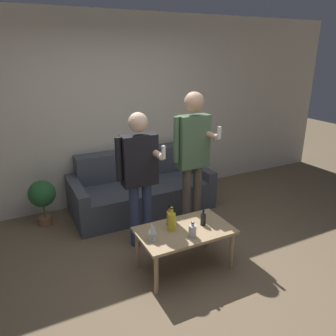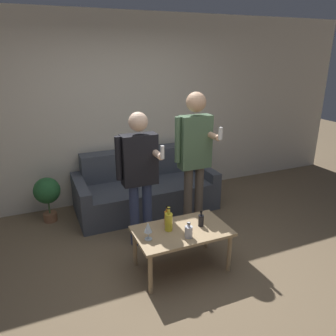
{
  "view_description": "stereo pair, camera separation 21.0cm",
  "coord_description": "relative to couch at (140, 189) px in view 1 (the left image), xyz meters",
  "views": [
    {
      "loc": [
        -1.4,
        -2.4,
        2.17
      ],
      "look_at": [
        0.14,
        0.66,
        0.95
      ],
      "focal_mm": 35.0,
      "sensor_mm": 36.0,
      "label": 1
    },
    {
      "loc": [
        -1.2,
        -2.48,
        2.17
      ],
      "look_at": [
        0.14,
        0.66,
        0.95
      ],
      "focal_mm": 35.0,
      "sensor_mm": 36.0,
      "label": 2
    }
  ],
  "objects": [
    {
      "name": "wine_glass_near",
      "position": [
        -0.5,
        -1.58,
        0.3
      ],
      "size": [
        0.08,
        0.08,
        0.18
      ],
      "color": "silver",
      "rests_on": "coffee_table"
    },
    {
      "name": "person_standing_left",
      "position": [
        -0.36,
        -0.91,
        0.64
      ],
      "size": [
        0.46,
        0.41,
        1.57
      ],
      "color": "navy",
      "rests_on": "ground_plane"
    },
    {
      "name": "bottle_green",
      "position": [
        -0.26,
        -1.5,
        0.27
      ],
      "size": [
        0.08,
        0.08,
        0.26
      ],
      "color": "yellow",
      "rests_on": "coffee_table"
    },
    {
      "name": "potted_plant",
      "position": [
        -1.32,
        0.08,
        0.13
      ],
      "size": [
        0.35,
        0.35,
        0.62
      ],
      "color": "#936042",
      "rests_on": "ground_plane"
    },
    {
      "name": "coffee_table",
      "position": [
        -0.13,
        -1.54,
        0.12
      ],
      "size": [
        0.96,
        0.57,
        0.46
      ],
      "color": "tan",
      "rests_on": "ground_plane"
    },
    {
      "name": "wall_back",
      "position": [
        -0.2,
        0.48,
        1.06
      ],
      "size": [
        8.0,
        0.06,
        2.7
      ],
      "color": "beige",
      "rests_on": "ground_plane"
    },
    {
      "name": "bottle_dark",
      "position": [
        0.09,
        -1.55,
        0.24
      ],
      "size": [
        0.06,
        0.06,
        0.17
      ],
      "color": "black",
      "rests_on": "coffee_table"
    },
    {
      "name": "bottle_yellow",
      "position": [
        -0.23,
        -1.39,
        0.25
      ],
      "size": [
        0.06,
        0.06,
        0.21
      ],
      "color": "orange",
      "rests_on": "coffee_table"
    },
    {
      "name": "person_standing_right",
      "position": [
        0.35,
        -0.87,
        0.77
      ],
      "size": [
        0.45,
        0.43,
        1.74
      ],
      "color": "brown",
      "rests_on": "ground_plane"
    },
    {
      "name": "bottle_orange",
      "position": [
        -0.13,
        -1.7,
        0.23
      ],
      "size": [
        0.08,
        0.08,
        0.16
      ],
      "color": "silver",
      "rests_on": "coffee_table"
    },
    {
      "name": "couch",
      "position": [
        0.0,
        0.0,
        0.0
      ],
      "size": [
        1.96,
        0.93,
        0.81
      ],
      "color": "#474C56",
      "rests_on": "ground_plane"
    },
    {
      "name": "ground_plane",
      "position": [
        -0.2,
        -1.7,
        -0.29
      ],
      "size": [
        16.0,
        16.0,
        0.0
      ],
      "primitive_type": "plane",
      "color": "#756047"
    }
  ]
}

